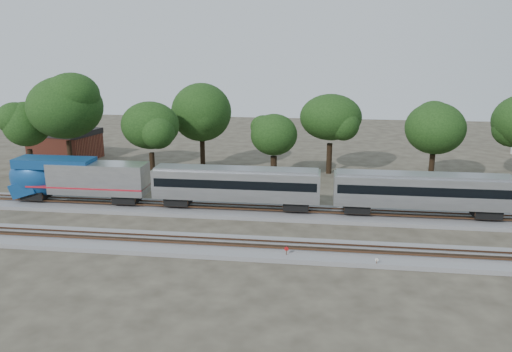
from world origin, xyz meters
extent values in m
plane|color=#383328|center=(0.00, 0.00, 0.00)|extent=(160.00, 160.00, 0.00)
cube|color=slate|center=(0.00, 6.00, 0.20)|extent=(160.00, 5.00, 0.40)
cube|color=brown|center=(0.00, 5.28, 0.66)|extent=(160.00, 0.08, 0.15)
cube|color=brown|center=(0.00, 6.72, 0.66)|extent=(160.00, 0.08, 0.15)
cube|color=slate|center=(0.00, -4.00, 0.20)|extent=(160.00, 5.00, 0.40)
cube|color=brown|center=(0.00, -4.72, 0.66)|extent=(160.00, 0.08, 0.15)
cube|color=brown|center=(0.00, -3.28, 0.66)|extent=(160.00, 0.08, 0.15)
cube|color=silver|center=(-18.35, 6.00, 3.34)|extent=(10.83, 3.07, 3.37)
ellipsoid|color=navy|center=(-26.11, 6.00, 3.08)|extent=(5.52, 3.19, 4.70)
cube|color=navy|center=(-23.35, 6.00, 4.92)|extent=(8.68, 3.00, 1.02)
cube|color=black|center=(-25.60, 6.00, 4.10)|extent=(0.46, 2.35, 1.34)
cube|color=#A81928|center=(-19.57, 6.00, 2.47)|extent=(13.28, 3.11, 0.18)
cube|color=black|center=(-25.96, 6.00, 1.19)|extent=(2.66, 2.25, 0.92)
cube|color=black|center=(-15.23, 6.00, 1.19)|extent=(2.66, 2.25, 0.92)
cube|color=silver|center=(-2.94, 6.00, 3.18)|extent=(17.78, 3.07, 3.07)
cube|color=black|center=(-2.94, 6.00, 3.49)|extent=(17.16, 3.12, 0.92)
cube|color=gray|center=(-2.94, 6.00, 4.77)|extent=(17.37, 2.45, 0.36)
cube|color=black|center=(-9.37, 6.00, 1.19)|extent=(2.66, 2.25, 0.92)
cube|color=black|center=(3.50, 6.00, 1.19)|extent=(2.66, 2.25, 0.92)
cube|color=silver|center=(16.25, 6.00, 3.18)|extent=(17.78, 3.07, 3.07)
cube|color=black|center=(16.25, 6.00, 3.49)|extent=(17.16, 3.12, 0.92)
cube|color=gray|center=(16.25, 6.00, 4.77)|extent=(17.37, 2.45, 0.36)
cube|color=black|center=(9.82, 6.00, 1.19)|extent=(2.66, 2.25, 0.92)
cube|color=black|center=(22.69, 6.00, 1.19)|extent=(2.66, 2.25, 0.92)
cylinder|color=#512D19|center=(3.30, -5.52, 0.49)|extent=(0.07, 0.07, 0.98)
cylinder|color=#B40C12|center=(3.30, -5.52, 0.93)|extent=(0.35, 0.07, 0.35)
cylinder|color=#512D19|center=(10.66, -6.34, 0.38)|extent=(0.05, 0.05, 0.77)
cylinder|color=silver|center=(10.66, -6.34, 0.72)|extent=(0.27, 0.08, 0.27)
cube|color=#512D19|center=(8.03, -6.00, 0.15)|extent=(0.55, 0.40, 0.30)
cube|color=brown|center=(-34.55, 29.00, 1.93)|extent=(10.86, 8.64, 3.86)
cube|color=black|center=(-34.55, 29.00, 4.30)|extent=(11.10, 8.88, 0.87)
cylinder|color=black|center=(-32.89, 16.63, 2.00)|extent=(0.70, 0.70, 4.00)
ellipsoid|color=black|center=(-32.89, 16.63, 7.43)|extent=(7.54, 7.54, 6.41)
cylinder|color=black|center=(-27.58, 17.34, 2.59)|extent=(0.70, 0.70, 5.18)
ellipsoid|color=black|center=(-27.58, 17.34, 9.62)|extent=(9.77, 9.77, 8.31)
cylinder|color=black|center=(-15.66, 15.99, 2.07)|extent=(0.70, 0.70, 4.15)
ellipsoid|color=black|center=(-15.66, 15.99, 7.70)|extent=(7.82, 7.82, 6.65)
cylinder|color=black|center=(-10.70, 23.17, 2.30)|extent=(0.70, 0.70, 4.60)
ellipsoid|color=black|center=(-10.70, 23.17, 8.54)|extent=(8.67, 8.67, 7.37)
cylinder|color=black|center=(-0.21, 19.47, 1.68)|extent=(0.70, 0.70, 3.37)
ellipsoid|color=black|center=(-0.21, 19.47, 6.25)|extent=(6.35, 6.35, 5.40)
cylinder|color=black|center=(7.13, 24.67, 2.14)|extent=(0.70, 0.70, 4.29)
ellipsoid|color=black|center=(7.13, 24.67, 7.96)|extent=(8.08, 8.08, 6.87)
cylinder|color=black|center=(20.19, 20.57, 1.98)|extent=(0.70, 0.70, 3.96)
ellipsoid|color=black|center=(20.19, 20.57, 7.36)|extent=(7.47, 7.47, 6.35)
camera|label=1|loc=(5.83, -44.48, 17.44)|focal=35.00mm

